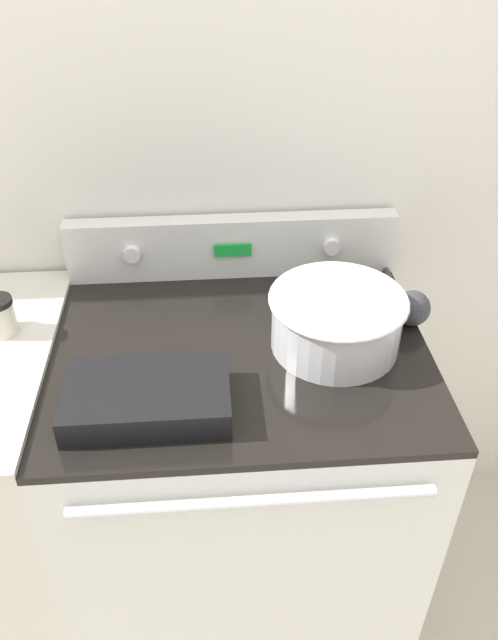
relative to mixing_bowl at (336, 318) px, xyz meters
name	(u,v)px	position (x,y,z in m)	size (l,w,h in m)	color
kitchen_wall	(229,129)	(-0.20, 0.37, 0.28)	(8.00, 0.05, 2.50)	silver
stove_range	(242,483)	(-0.20, 0.01, -0.52)	(0.81, 0.68, 0.90)	silver
control_panel	(232,246)	(-0.20, 0.31, 0.01)	(0.81, 0.07, 0.15)	silver
mixing_bowl	(336,318)	(0.00, 0.00, 0.00)	(0.29, 0.29, 0.12)	silver
casserole_dish	(147,396)	(-0.39, -0.17, -0.04)	(0.31, 0.19, 0.06)	black
ladle	(410,306)	(0.19, 0.08, -0.03)	(0.08, 0.31, 0.08)	#333338
spice_jar_black_cap	(0,316)	(-0.71, 0.08, -0.02)	(0.07, 0.07, 0.09)	beige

